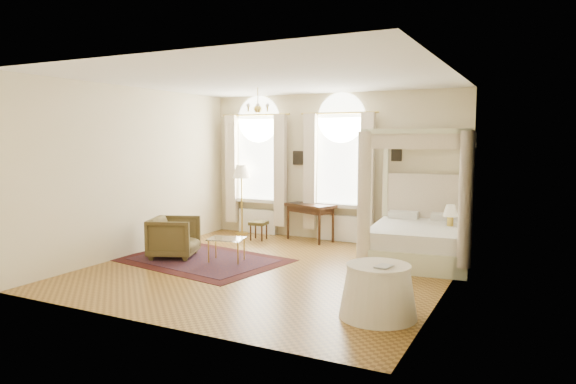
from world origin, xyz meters
name	(u,v)px	position (x,y,z in m)	size (l,w,h in m)	color
ground	(269,269)	(0.00, 0.00, 0.00)	(6.00, 6.00, 0.00)	olive
room_walls	(269,157)	(0.00, 0.00, 1.98)	(6.00, 6.00, 6.00)	beige
window_left	(257,172)	(-1.90, 2.87, 1.49)	(1.62, 0.27, 3.29)	white
window_right	(339,175)	(0.20, 2.87, 1.49)	(1.62, 0.27, 3.29)	white
chandelier	(258,108)	(-0.90, 1.20, 2.91)	(0.51, 0.45, 0.50)	gold
wall_pictures	(336,157)	(0.09, 2.97, 1.89)	(2.54, 0.03, 0.39)	black
canopy_bed	(419,232)	(2.22, 1.78, 0.56)	(2.07, 2.45, 2.46)	beige
nightstand	(448,244)	(2.70, 2.04, 0.33)	(0.47, 0.42, 0.67)	#341E0E
nightstand_lamp	(450,212)	(2.73, 2.05, 0.94)	(0.27, 0.27, 0.40)	gold
writing_desk	(310,209)	(-0.41, 2.68, 0.71)	(1.24, 0.92, 0.83)	#341E0E
laptop	(297,203)	(-0.70, 2.58, 0.85)	(0.36, 0.23, 0.03)	black
stool	(259,225)	(-1.49, 2.23, 0.35)	(0.40, 0.40, 0.42)	#49401F
armchair	(174,237)	(-2.09, -0.01, 0.40)	(0.85, 0.87, 0.79)	#4C3F20
coffee_table	(226,241)	(-0.98, 0.14, 0.40)	(0.75, 0.60, 0.45)	white
floor_lamp	(242,175)	(-2.22, 2.70, 1.42)	(0.43, 0.43, 1.67)	gold
oriental_rug	(203,260)	(-1.46, 0.05, 0.01)	(3.30, 2.62, 0.01)	#3F100F
side_table	(378,291)	(2.41, -1.47, 0.34)	(1.01, 1.01, 0.69)	white
book	(377,265)	(2.42, -1.57, 0.70)	(0.18, 0.24, 0.02)	black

